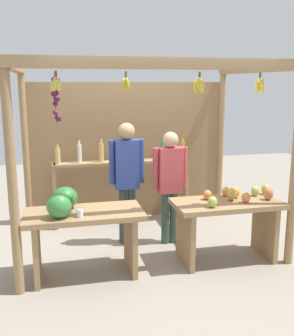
% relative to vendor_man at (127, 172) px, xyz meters
% --- Properties ---
extents(ground_plane, '(12.00, 12.00, 0.00)m').
position_rel_vendor_man_xyz_m(ground_plane, '(0.22, -0.02, -1.00)').
color(ground_plane, gray).
rests_on(ground_plane, ground).
extents(market_stall, '(3.29, 2.27, 2.43)m').
position_rel_vendor_man_xyz_m(market_stall, '(0.22, 0.49, 0.42)').
color(market_stall, '#99754C').
rests_on(market_stall, ground).
extents(fruit_counter_left, '(1.33, 0.71, 1.03)m').
position_rel_vendor_man_xyz_m(fruit_counter_left, '(-0.71, -0.83, -0.36)').
color(fruit_counter_left, '#99754C').
rests_on(fruit_counter_left, ground).
extents(fruit_counter_right, '(1.35, 0.64, 0.92)m').
position_rel_vendor_man_xyz_m(fruit_counter_right, '(1.12, -0.82, -0.42)').
color(fruit_counter_right, '#99754C').
rests_on(fruit_counter_right, ground).
extents(bottle_shelf_unit, '(2.11, 0.22, 1.35)m').
position_rel_vendor_man_xyz_m(bottle_shelf_unit, '(0.07, 0.79, -0.20)').
color(bottle_shelf_unit, '#99754C').
rests_on(bottle_shelf_unit, ground).
extents(vendor_man, '(0.48, 0.23, 1.67)m').
position_rel_vendor_man_xyz_m(vendor_man, '(0.00, 0.00, 0.00)').
color(vendor_man, '#343F43').
rests_on(vendor_man, ground).
extents(vendor_woman, '(0.48, 0.21, 1.55)m').
position_rel_vendor_man_xyz_m(vendor_woman, '(0.56, -0.15, -0.08)').
color(vendor_woman, '#385243').
rests_on(vendor_woman, ground).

